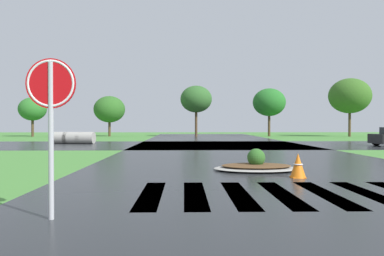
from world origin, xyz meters
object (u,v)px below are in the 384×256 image
(drainage_pipe_stack, at_px, (73,138))
(traffic_cone, at_px, (298,166))
(median_island, at_px, (256,166))
(stop_sign, at_px, (51,100))

(drainage_pipe_stack, distance_m, traffic_cone, 20.70)
(median_island, xyz_separation_m, drainage_pipe_stack, (-10.32, 15.82, 0.28))
(stop_sign, distance_m, drainage_pipe_stack, 22.64)
(median_island, distance_m, traffic_cone, 1.84)
(drainage_pipe_stack, bearing_deg, stop_sign, -74.46)
(median_island, relative_size, traffic_cone, 3.97)
(median_island, bearing_deg, traffic_cone, -63.52)
(median_island, bearing_deg, drainage_pipe_stack, 123.12)
(traffic_cone, bearing_deg, stop_sign, -139.66)
(stop_sign, height_order, median_island, stop_sign)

